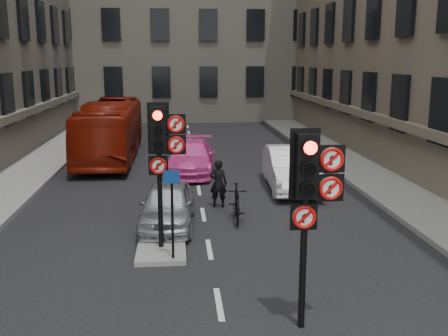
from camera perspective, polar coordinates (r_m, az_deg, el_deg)
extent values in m
cube|color=gray|center=(21.02, -22.89, -1.81)|extent=(3.00, 50.00, 0.16)
cube|color=gray|center=(21.54, 16.65, -1.05)|extent=(3.00, 50.00, 0.16)
cube|color=gray|center=(13.32, -6.83, -8.71)|extent=(1.20, 2.00, 0.12)
cylinder|color=black|center=(9.42, 8.59, -10.26)|extent=(0.12, 0.12, 2.40)
cube|color=black|center=(8.91, 8.94, 0.21)|extent=(0.36, 0.28, 1.10)
cube|color=black|center=(9.04, 8.74, 0.38)|extent=(0.52, 0.03, 1.25)
cylinder|color=#FF1407|center=(8.62, 9.41, 2.16)|extent=(0.22, 0.01, 0.22)
cylinder|color=black|center=(8.68, 9.33, -0.11)|extent=(0.22, 0.01, 0.22)
cylinder|color=black|center=(8.76, 9.25, -2.35)|extent=(0.22, 0.01, 0.22)
cube|color=black|center=(8.98, 11.59, 0.99)|extent=(0.47, 0.05, 0.47)
cylinder|color=white|center=(8.94, 11.67, 0.94)|extent=(0.41, 0.02, 0.41)
torus|color=#BF0C0A|center=(8.93, 11.69, 0.92)|extent=(0.41, 0.06, 0.41)
cube|color=#BF0C0A|center=(8.93, 11.70, 0.91)|extent=(0.25, 0.01, 0.25)
cube|color=black|center=(9.09, 11.46, -2.11)|extent=(0.47, 0.05, 0.47)
cylinder|color=white|center=(9.05, 11.53, -2.17)|extent=(0.41, 0.02, 0.41)
torus|color=#BF0C0A|center=(9.04, 11.56, -2.19)|extent=(0.41, 0.06, 0.41)
cube|color=#BF0C0A|center=(9.03, 11.57, -2.20)|extent=(0.25, 0.01, 0.25)
cube|color=black|center=(9.11, 8.67, -5.24)|extent=(0.47, 0.05, 0.47)
cylinder|color=white|center=(9.07, 8.73, -5.32)|extent=(0.41, 0.02, 0.41)
torus|color=#BF0C0A|center=(9.06, 8.75, -5.34)|extent=(0.41, 0.06, 0.41)
cube|color=#BF0C0A|center=(9.05, 8.76, -5.35)|extent=(0.25, 0.01, 0.25)
cylinder|color=black|center=(12.93, -6.97, -3.48)|extent=(0.12, 0.12, 2.40)
cube|color=black|center=(12.58, -7.17, 4.23)|extent=(0.36, 0.28, 1.10)
cube|color=black|center=(12.71, -7.15, 4.31)|extent=(0.52, 0.03, 1.25)
cylinder|color=#FF1407|center=(12.29, -7.25, 5.69)|extent=(0.22, 0.02, 0.22)
cylinder|color=black|center=(12.34, -7.21, 4.08)|extent=(0.22, 0.02, 0.22)
cylinder|color=black|center=(12.39, -7.16, 2.47)|extent=(0.22, 0.02, 0.22)
cube|color=black|center=(12.54, -5.26, 4.80)|extent=(0.47, 0.05, 0.47)
cylinder|color=white|center=(12.50, -5.26, 4.78)|extent=(0.41, 0.02, 0.41)
torus|color=#BF0C0A|center=(12.48, -5.26, 4.77)|extent=(0.41, 0.06, 0.41)
cube|color=#BF0C0A|center=(12.48, -5.26, 4.76)|extent=(0.25, 0.02, 0.25)
cube|color=black|center=(12.61, -5.22, 2.54)|extent=(0.47, 0.05, 0.47)
cylinder|color=white|center=(12.57, -5.22, 2.51)|extent=(0.41, 0.02, 0.41)
torus|color=#BF0C0A|center=(12.55, -5.22, 2.50)|extent=(0.41, 0.06, 0.41)
cube|color=#BF0C0A|center=(12.55, -5.22, 2.50)|extent=(0.25, 0.02, 0.25)
cube|color=black|center=(12.71, -7.16, 0.28)|extent=(0.47, 0.05, 0.47)
cylinder|color=white|center=(12.67, -7.17, 0.24)|extent=(0.41, 0.02, 0.41)
torus|color=#BF0C0A|center=(12.65, -7.17, 0.23)|extent=(0.41, 0.06, 0.41)
cube|color=#BF0C0A|center=(12.65, -7.17, 0.23)|extent=(0.25, 0.02, 0.25)
imported|color=#ADAFB5|center=(15.04, -6.17, -4.00)|extent=(1.70, 3.75, 1.25)
imported|color=white|center=(19.31, 7.24, -0.03)|extent=(1.86, 4.71, 1.52)
imported|color=#F147AB|center=(21.83, -3.63, 1.17)|extent=(2.31, 4.74, 1.33)
imported|color=maroon|center=(25.50, -12.22, 4.06)|extent=(2.30, 9.75, 2.71)
imported|color=black|center=(15.43, 1.40, -3.84)|extent=(0.63, 1.83, 1.08)
imported|color=black|center=(16.81, -0.62, -1.68)|extent=(0.64, 0.49, 1.56)
cylinder|color=black|center=(12.20, -5.64, -5.20)|extent=(0.06, 0.06, 2.07)
cube|color=navy|center=(11.91, -5.74, -0.98)|extent=(0.36, 0.08, 0.29)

